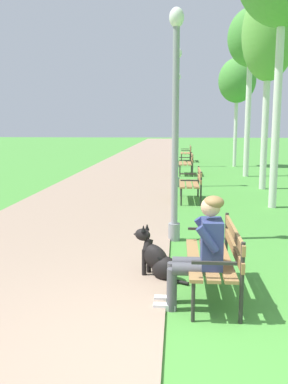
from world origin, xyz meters
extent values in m
plane|color=#478E38|center=(0.00, 0.00, 0.00)|extent=(120.00, 120.00, 0.00)
cube|color=gray|center=(-2.10, 24.00, 0.02)|extent=(3.91, 60.00, 0.04)
cube|color=olive|center=(0.17, 1.43, 0.45)|extent=(0.14, 1.50, 0.04)
cube|color=olive|center=(0.35, 1.43, 0.45)|extent=(0.14, 1.50, 0.04)
cube|color=olive|center=(0.52, 1.43, 0.45)|extent=(0.14, 1.50, 0.04)
cube|color=olive|center=(0.63, 1.43, 0.59)|extent=(0.04, 1.50, 0.11)
cube|color=olive|center=(0.63, 1.43, 0.77)|extent=(0.04, 1.50, 0.11)
cylinder|color=#2D2B28|center=(0.15, 2.12, 0.23)|extent=(0.04, 0.04, 0.45)
cylinder|color=#2D2B28|center=(0.63, 2.12, 0.43)|extent=(0.04, 0.04, 0.85)
cube|color=#2D2B28|center=(0.35, 2.12, 0.63)|extent=(0.45, 0.04, 0.03)
cylinder|color=#2D2B28|center=(0.15, 0.74, 0.23)|extent=(0.04, 0.04, 0.45)
cylinder|color=#2D2B28|center=(0.63, 0.74, 0.43)|extent=(0.04, 0.04, 0.85)
cube|color=#2D2B28|center=(0.35, 0.74, 0.63)|extent=(0.45, 0.04, 0.03)
cube|color=olive|center=(0.10, 7.63, 0.45)|extent=(0.14, 1.50, 0.04)
cube|color=olive|center=(0.28, 7.63, 0.45)|extent=(0.14, 1.50, 0.04)
cube|color=olive|center=(0.45, 7.63, 0.45)|extent=(0.14, 1.50, 0.04)
cube|color=olive|center=(0.56, 7.63, 0.59)|extent=(0.04, 1.50, 0.11)
cube|color=olive|center=(0.56, 7.63, 0.77)|extent=(0.04, 1.50, 0.11)
cylinder|color=#2D2B28|center=(0.08, 8.32, 0.23)|extent=(0.04, 0.04, 0.45)
cylinder|color=#2D2B28|center=(0.56, 8.32, 0.43)|extent=(0.04, 0.04, 0.85)
cube|color=#2D2B28|center=(0.28, 8.32, 0.63)|extent=(0.45, 0.04, 0.03)
cylinder|color=#2D2B28|center=(0.08, 6.94, 0.23)|extent=(0.04, 0.04, 0.45)
cylinder|color=#2D2B28|center=(0.56, 6.94, 0.43)|extent=(0.04, 0.04, 0.85)
cube|color=#2D2B28|center=(0.28, 6.94, 0.63)|extent=(0.45, 0.04, 0.03)
cube|color=olive|center=(0.10, 13.44, 0.45)|extent=(0.14, 1.50, 0.04)
cube|color=olive|center=(0.28, 13.44, 0.45)|extent=(0.14, 1.50, 0.04)
cube|color=olive|center=(0.45, 13.44, 0.45)|extent=(0.14, 1.50, 0.04)
cube|color=olive|center=(0.56, 13.44, 0.59)|extent=(0.04, 1.50, 0.11)
cube|color=olive|center=(0.56, 13.44, 0.77)|extent=(0.04, 1.50, 0.11)
cylinder|color=#2D2B28|center=(0.08, 14.13, 0.23)|extent=(0.04, 0.04, 0.45)
cylinder|color=#2D2B28|center=(0.56, 14.13, 0.43)|extent=(0.04, 0.04, 0.85)
cube|color=#2D2B28|center=(0.28, 14.13, 0.63)|extent=(0.45, 0.04, 0.03)
cylinder|color=#2D2B28|center=(0.08, 12.75, 0.23)|extent=(0.04, 0.04, 0.45)
cylinder|color=#2D2B28|center=(0.56, 12.75, 0.43)|extent=(0.04, 0.04, 0.85)
cube|color=#2D2B28|center=(0.28, 12.75, 0.63)|extent=(0.45, 0.04, 0.03)
cube|color=olive|center=(0.22, 19.46, 0.45)|extent=(0.14, 1.50, 0.04)
cube|color=olive|center=(0.39, 19.46, 0.45)|extent=(0.14, 1.50, 0.04)
cube|color=olive|center=(0.57, 19.46, 0.45)|extent=(0.14, 1.50, 0.04)
cube|color=olive|center=(0.67, 19.46, 0.59)|extent=(0.04, 1.50, 0.11)
cube|color=olive|center=(0.67, 19.46, 0.77)|extent=(0.04, 1.50, 0.11)
cylinder|color=#2D2B28|center=(0.19, 20.15, 0.23)|extent=(0.04, 0.04, 0.45)
cylinder|color=#2D2B28|center=(0.67, 20.15, 0.43)|extent=(0.04, 0.04, 0.85)
cube|color=#2D2B28|center=(0.39, 20.15, 0.63)|extent=(0.45, 0.04, 0.03)
cylinder|color=#2D2B28|center=(0.19, 18.77, 0.23)|extent=(0.04, 0.04, 0.45)
cylinder|color=#2D2B28|center=(0.67, 18.77, 0.43)|extent=(0.04, 0.04, 0.85)
cube|color=#2D2B28|center=(0.39, 18.77, 0.63)|extent=(0.45, 0.04, 0.03)
cylinder|color=#4C4C51|center=(0.14, 1.18, 0.47)|extent=(0.42, 0.14, 0.14)
cylinder|color=#4C4C51|center=(-0.07, 1.18, 0.24)|extent=(0.11, 0.11, 0.47)
cube|color=silver|center=(-0.15, 1.18, 0.04)|extent=(0.24, 0.09, 0.07)
cylinder|color=#4C4C51|center=(0.14, 0.98, 0.47)|extent=(0.42, 0.14, 0.14)
cylinder|color=#4C4C51|center=(-0.07, 0.98, 0.24)|extent=(0.11, 0.11, 0.47)
cube|color=silver|center=(-0.15, 0.98, 0.04)|extent=(0.24, 0.09, 0.07)
cube|color=navy|center=(0.35, 1.08, 0.73)|extent=(0.22, 0.36, 0.52)
cylinder|color=navy|center=(0.29, 1.28, 0.83)|extent=(0.25, 0.09, 0.30)
cylinder|color=navy|center=(0.29, 0.88, 0.83)|extent=(0.25, 0.09, 0.30)
sphere|color=tan|center=(0.33, 1.08, 1.13)|extent=(0.21, 0.21, 0.21)
ellipsoid|color=olive|center=(0.36, 1.08, 1.18)|extent=(0.22, 0.23, 0.14)
ellipsoid|color=black|center=(-0.17, 1.86, 0.16)|extent=(0.45, 0.41, 0.32)
ellipsoid|color=black|center=(-0.31, 1.93, 0.29)|extent=(0.54, 0.43, 0.48)
ellipsoid|color=black|center=(-0.26, 1.91, 0.32)|extent=(0.40, 0.33, 0.27)
cylinder|color=black|center=(-0.39, 2.04, 0.19)|extent=(0.06, 0.06, 0.38)
cylinder|color=black|center=(-0.45, 1.94, 0.19)|extent=(0.06, 0.06, 0.38)
cylinder|color=black|center=(-0.40, 1.98, 0.43)|extent=(0.17, 0.20, 0.19)
ellipsoid|color=black|center=(-0.47, 2.02, 0.56)|extent=(0.26, 0.23, 0.16)
cone|color=black|center=(-0.56, 2.06, 0.55)|extent=(0.13, 0.13, 0.09)
cone|color=black|center=(-0.42, 2.04, 0.66)|extent=(0.06, 0.06, 0.09)
cone|color=black|center=(-0.46, 1.96, 0.66)|extent=(0.06, 0.06, 0.09)
cylinder|color=black|center=(0.00, 1.77, 0.03)|extent=(0.27, 0.17, 0.04)
cylinder|color=gray|center=(-0.07, 3.78, 0.15)|extent=(0.20, 0.20, 0.30)
cylinder|color=gray|center=(-0.07, 3.78, 1.78)|extent=(0.11, 0.11, 3.56)
ellipsoid|color=silver|center=(-0.07, 3.78, 3.68)|extent=(0.24, 0.24, 0.32)
cylinder|color=gray|center=(-0.05, 10.13, 0.15)|extent=(0.20, 0.20, 0.30)
cylinder|color=gray|center=(-0.05, 10.13, 2.02)|extent=(0.11, 0.11, 4.03)
ellipsoid|color=silver|center=(-0.05, 10.13, 4.15)|extent=(0.24, 0.24, 0.32)
cylinder|color=gray|center=(-0.04, 16.49, 0.15)|extent=(0.20, 0.20, 0.30)
cylinder|color=gray|center=(-0.04, 16.49, 2.01)|extent=(0.11, 0.11, 4.01)
ellipsoid|color=silver|center=(-0.04, 16.49, 4.13)|extent=(0.24, 0.24, 0.32)
cylinder|color=silver|center=(2.27, 6.87, 2.33)|extent=(0.19, 0.19, 4.65)
cylinder|color=silver|center=(2.62, 9.86, 1.90)|extent=(0.20, 0.20, 3.80)
ellipsoid|color=#66A847|center=(2.62, 9.86, 4.61)|extent=(1.59, 1.36, 2.72)
cylinder|color=silver|center=(2.60, 13.04, 2.25)|extent=(0.21, 0.21, 4.51)
ellipsoid|color=#4C933D|center=(2.60, 13.04, 5.14)|extent=(1.70, 1.70, 2.10)
cylinder|color=silver|center=(2.67, 16.85, 1.69)|extent=(0.16, 0.16, 3.37)
ellipsoid|color=#4C933D|center=(2.67, 16.85, 3.98)|extent=(1.72, 1.78, 2.04)
camera|label=1|loc=(-0.03, -3.32, 2.00)|focal=39.32mm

